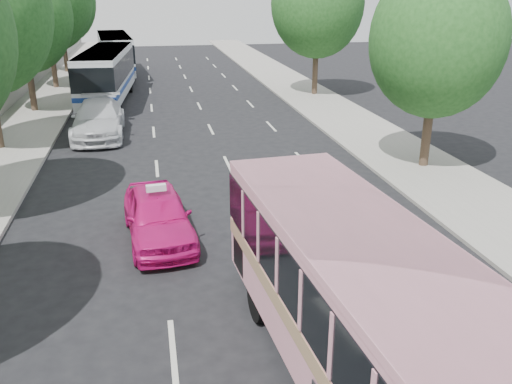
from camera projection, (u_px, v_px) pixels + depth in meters
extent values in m
plane|color=black|center=(248.00, 291.00, 13.03)|extent=(120.00, 120.00, 0.00)
cube|color=#9E998E|center=(31.00, 119.00, 29.80)|extent=(4.00, 90.00, 0.15)
cube|color=#9E998E|center=(326.00, 107.00, 32.91)|extent=(4.00, 90.00, 0.12)
cylinder|color=#38281E|center=(31.00, 82.00, 31.03)|extent=(0.36, 0.36, 3.50)
ellipsoid|color=#1D4A1A|center=(21.00, 15.00, 29.73)|extent=(5.52, 5.52, 6.35)
cylinder|color=#38281E|center=(53.00, 61.00, 38.30)|extent=(0.36, 0.36, 3.99)
cylinder|color=#38281E|center=(65.00, 51.00, 45.65)|extent=(0.36, 0.36, 3.72)
ellipsoid|color=#1D4A1A|center=(59.00, 2.00, 44.26)|extent=(5.88, 5.88, 6.76)
cylinder|color=#38281E|center=(427.00, 129.00, 21.39)|extent=(0.36, 0.36, 3.23)
ellipsoid|color=#1D4A1A|center=(437.00, 40.00, 20.19)|extent=(5.10, 5.10, 5.87)
sphere|color=#1D4A1A|center=(455.00, 11.00, 19.63)|extent=(3.32, 3.31, 3.31)
cylinder|color=#38281E|center=(315.00, 67.00, 36.02)|extent=(0.36, 0.36, 3.80)
ellipsoid|color=#1D4A1A|center=(318.00, 3.00, 34.61)|extent=(6.00, 6.00, 6.90)
cube|color=pink|center=(368.00, 313.00, 8.97)|extent=(3.15, 9.77, 2.58)
cube|color=#9E7A59|center=(367.00, 328.00, 9.07)|extent=(3.19, 9.79, 0.34)
cube|color=black|center=(370.00, 288.00, 8.80)|extent=(3.20, 9.80, 1.06)
cube|color=pink|center=(374.00, 247.00, 8.54)|extent=(3.17, 9.79, 0.15)
cylinder|color=black|center=(259.00, 299.00, 11.75)|extent=(0.37, 1.02, 1.00)
cylinder|color=black|center=(348.00, 286.00, 12.29)|extent=(0.37, 1.02, 1.00)
imported|color=#D61273|center=(158.00, 215.00, 15.43)|extent=(2.20, 4.56, 1.50)
imported|color=silver|center=(98.00, 119.00, 26.31)|extent=(2.39, 5.84, 1.69)
cube|color=silver|center=(107.00, 73.00, 33.83)|extent=(3.13, 10.97, 2.75)
cube|color=black|center=(106.00, 67.00, 33.71)|extent=(3.18, 11.00, 1.35)
cube|color=navy|center=(108.00, 84.00, 34.08)|extent=(3.17, 10.99, 0.27)
cube|color=silver|center=(105.00, 51.00, 33.37)|extent=(3.15, 10.99, 0.13)
cylinder|color=black|center=(101.00, 86.00, 37.39)|extent=(0.36, 1.01, 0.99)
cylinder|color=black|center=(130.00, 85.00, 37.61)|extent=(0.36, 1.01, 0.99)
cylinder|color=black|center=(82.00, 107.00, 30.69)|extent=(0.36, 1.01, 0.99)
cylinder|color=black|center=(118.00, 106.00, 30.91)|extent=(0.36, 1.01, 0.99)
cube|color=white|center=(115.00, 52.00, 44.52)|extent=(3.36, 11.07, 2.77)
cube|color=black|center=(115.00, 48.00, 44.40)|extent=(3.41, 11.10, 1.36)
cube|color=navy|center=(116.00, 61.00, 44.77)|extent=(3.40, 11.09, 0.27)
cube|color=white|center=(113.00, 35.00, 44.05)|extent=(3.38, 11.09, 0.13)
cylinder|color=black|center=(103.00, 64.00, 47.83)|extent=(0.39, 1.02, 1.00)
cylinder|color=black|center=(126.00, 63.00, 48.37)|extent=(0.39, 1.02, 1.00)
cylinder|color=black|center=(106.00, 76.00, 41.32)|extent=(0.39, 1.02, 1.00)
cylinder|color=black|center=(133.00, 75.00, 41.87)|extent=(0.39, 1.02, 1.00)
cube|color=silver|center=(156.00, 188.00, 15.14)|extent=(0.57, 0.23, 0.18)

